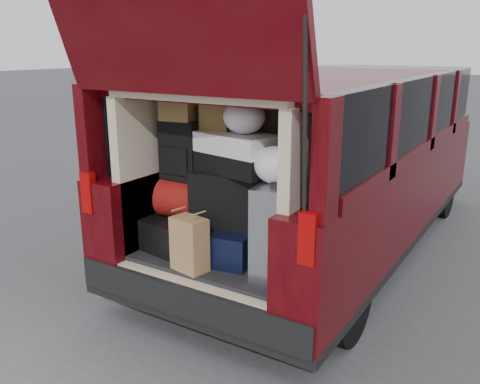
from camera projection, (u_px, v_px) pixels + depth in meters
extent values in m
plane|color=#3B3C3E|center=(215.00, 332.00, 3.75)|extent=(80.00, 80.00, 0.00)
cylinder|color=black|center=(163.00, 251.00, 4.40)|extent=(0.24, 0.64, 0.64)
cylinder|color=black|center=(343.00, 299.00, 3.57)|extent=(0.24, 0.64, 0.64)
cylinder|color=black|center=(318.00, 174.00, 7.09)|extent=(0.24, 0.64, 0.64)
cylinder|color=black|center=(441.00, 190.00, 6.26)|extent=(0.24, 0.64, 0.64)
cube|color=black|center=(327.00, 220.00, 5.37)|extent=(1.90, 4.85, 0.08)
cube|color=#490109|center=(263.00, 170.00, 5.65)|extent=(0.33, 4.85, 0.80)
cube|color=#490109|center=(406.00, 191.00, 4.84)|extent=(0.33, 4.85, 0.80)
cube|color=#490109|center=(334.00, 78.00, 4.96)|extent=(1.82, 4.46, 0.10)
cube|color=black|center=(251.00, 104.00, 5.41)|extent=(0.12, 4.25, 0.68)
cube|color=black|center=(421.00, 115.00, 4.51)|extent=(0.12, 4.25, 0.68)
cube|color=black|center=(190.00, 299.00, 3.40)|extent=(1.86, 0.16, 0.22)
cube|color=#990505|center=(89.00, 192.00, 3.64)|extent=(0.10, 0.06, 0.30)
cube|color=#990505|center=(308.00, 239.00, 2.76)|extent=(0.10, 0.06, 0.30)
cube|color=black|center=(235.00, 254.00, 3.83)|extent=(1.24, 1.05, 0.06)
cube|color=beige|center=(165.00, 165.00, 4.00)|extent=(0.08, 1.05, 1.15)
cube|color=beige|center=(320.00, 189.00, 3.32)|extent=(0.08, 1.05, 1.15)
cube|color=beige|center=(272.00, 162.00, 4.11)|extent=(1.34, 0.06, 1.15)
cube|color=beige|center=(235.00, 91.00, 3.49)|extent=(1.34, 1.05, 0.06)
cube|color=#490109|center=(161.00, 2.00, 2.75)|extent=(1.75, 0.38, 1.02)
cylinder|color=black|center=(303.00, 125.00, 2.54)|extent=(0.02, 0.90, 0.76)
cube|color=black|center=(235.00, 284.00, 3.90)|extent=(1.24, 1.05, 0.55)
cube|color=black|center=(184.00, 230.00, 3.90)|extent=(0.51, 0.65, 0.24)
cube|color=black|center=(230.00, 241.00, 3.69)|extent=(0.51, 0.60, 0.24)
cube|color=white|center=(279.00, 230.00, 3.33)|extent=(0.31, 0.45, 0.63)
cube|color=#AD764E|center=(190.00, 244.00, 3.44)|extent=(0.27, 0.20, 0.37)
cube|color=maroon|center=(188.00, 200.00, 3.77)|extent=(0.48, 0.35, 0.29)
cube|color=black|center=(233.00, 198.00, 3.62)|extent=(0.61, 0.44, 0.40)
cube|color=black|center=(182.00, 150.00, 3.73)|extent=(0.31, 0.19, 0.44)
cube|color=white|center=(234.00, 152.00, 3.52)|extent=(0.66, 0.44, 0.27)
cube|color=olive|center=(179.00, 105.00, 3.65)|extent=(0.27, 0.23, 0.22)
cube|color=olive|center=(218.00, 114.00, 3.60)|extent=(0.24, 0.20, 0.22)
ellipsoid|color=white|center=(244.00, 117.00, 3.41)|extent=(0.31, 0.30, 0.23)
ellipsoid|color=white|center=(275.00, 165.00, 3.23)|extent=(0.30, 0.28, 0.24)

